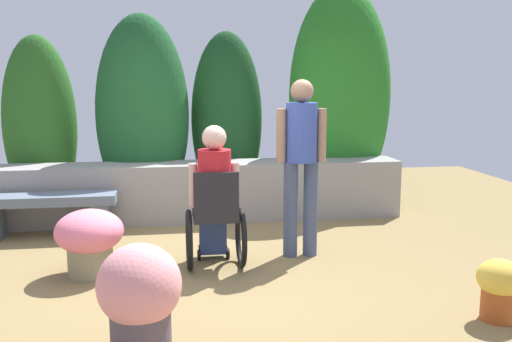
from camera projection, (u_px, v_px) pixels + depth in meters
name	position (u px, v px, depth m)	size (l,w,h in m)	color
ground_plane	(210.00, 269.00, 5.19)	(10.78, 10.78, 0.00)	olive
stone_retaining_wall	(199.00, 191.00, 6.97)	(5.05, 0.56, 0.71)	gray
hedge_backdrop	(229.00, 109.00, 7.47)	(5.12, 1.03, 2.99)	#285D20
stone_bench	(47.00, 209.00, 6.19)	(1.51, 0.39, 0.48)	slate
person_in_wheelchair	(214.00, 202.00, 5.16)	(0.53, 0.66, 1.33)	black
person_standing_companion	(301.00, 155.00, 5.43)	(0.49, 0.30, 1.73)	#424F6D
flower_pot_purple_near	(500.00, 286.00, 4.07)	(0.33, 0.33, 0.45)	#A94C1F
flower_pot_terracotta_by_wall	(90.00, 238.00, 4.98)	(0.60, 0.60, 0.60)	gray
flower_pot_red_accent	(140.00, 296.00, 3.53)	(0.53, 0.53, 0.73)	#534651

